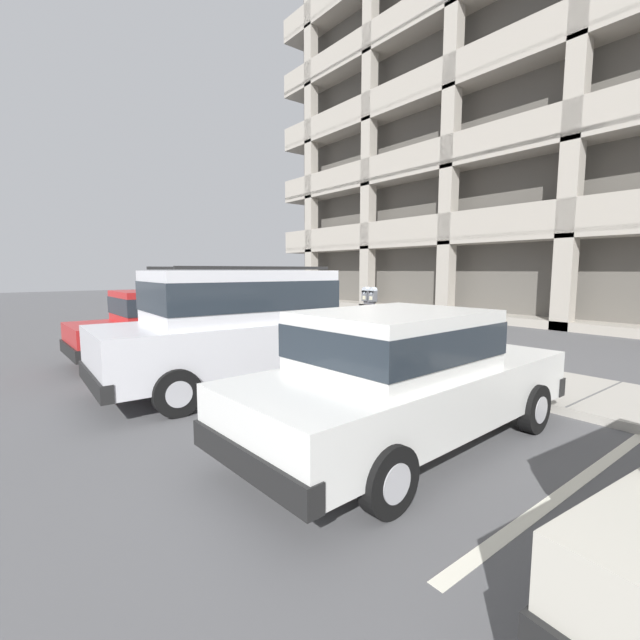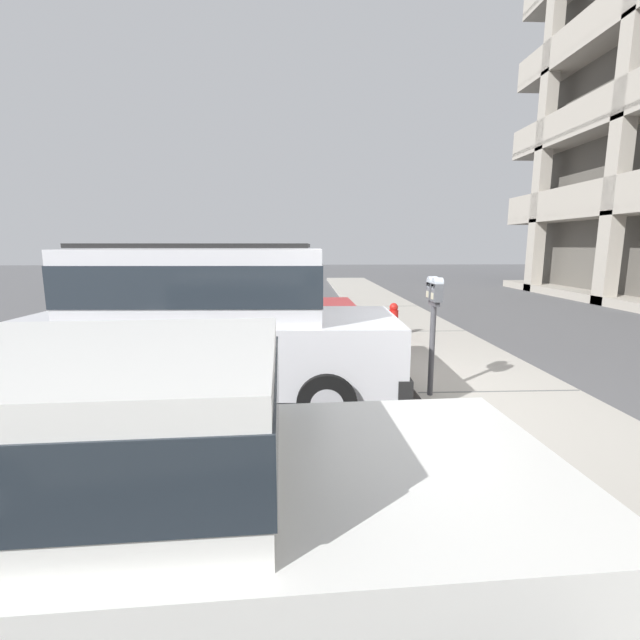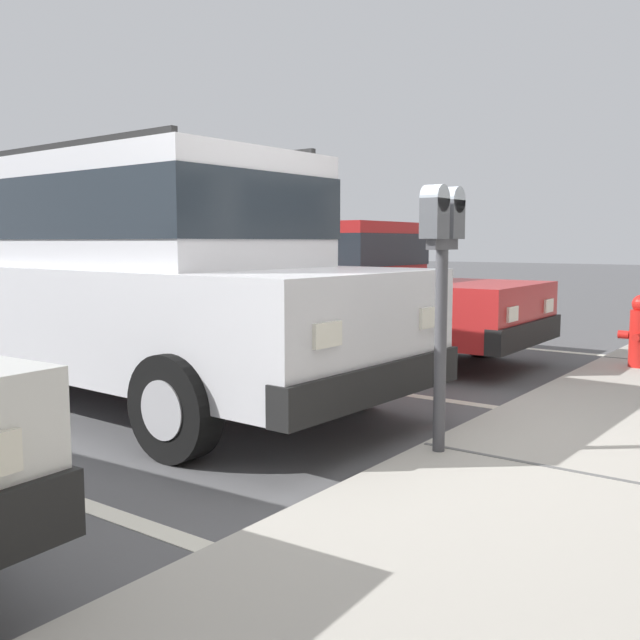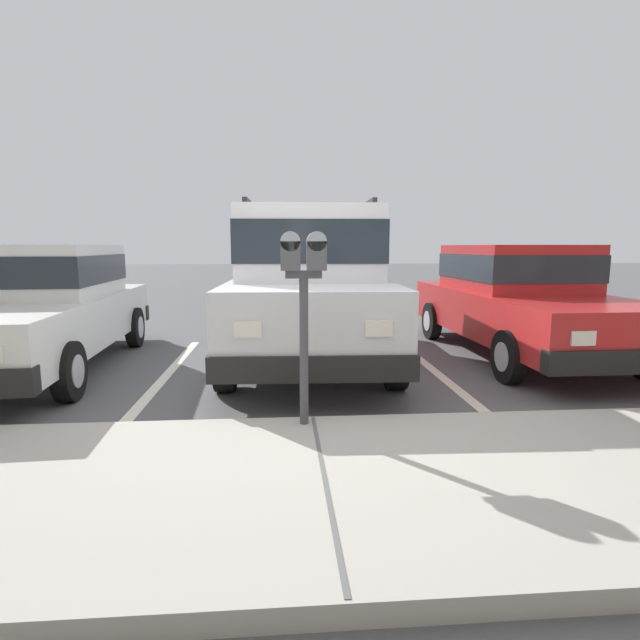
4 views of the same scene
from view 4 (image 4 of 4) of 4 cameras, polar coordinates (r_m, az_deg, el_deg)
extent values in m
cube|color=#565659|center=(4.46, -0.99, -12.19)|extent=(80.00, 80.00, 0.10)
cube|color=#ADA89E|center=(3.23, 0.50, -18.46)|extent=(40.00, 2.20, 0.12)
cube|color=#606060|center=(3.20, 0.50, -17.47)|extent=(0.03, 2.16, 0.00)
cube|color=silver|center=(6.07, 13.73, -6.31)|extent=(0.12, 4.80, 0.01)
cube|color=silver|center=(5.93, -17.82, -6.82)|extent=(0.12, 4.80, 0.01)
cube|color=silver|center=(6.68, -1.38, 1.61)|extent=(2.00, 4.76, 0.80)
cube|color=silver|center=(6.68, -1.41, 8.66)|extent=(1.72, 2.97, 0.84)
cube|color=#232B33|center=(6.68, -1.41, 8.84)|extent=(1.74, 2.99, 0.46)
cube|color=black|center=(4.45, -0.74, -5.50)|extent=(1.88, 0.22, 0.24)
cube|color=black|center=(9.00, -1.68, 1.58)|extent=(1.88, 0.22, 0.24)
cube|color=silver|center=(4.35, -8.26, -1.07)|extent=(0.24, 0.04, 0.14)
cube|color=silver|center=(4.39, 6.74, -0.97)|extent=(0.24, 0.04, 0.14)
cylinder|color=black|center=(5.36, -10.74, -4.56)|extent=(0.22, 0.67, 0.66)
cylinder|color=#B2B2B7|center=(5.36, -10.74, -4.56)|extent=(0.23, 0.37, 0.36)
cylinder|color=black|center=(5.41, 8.59, -4.40)|extent=(0.22, 0.67, 0.66)
cylinder|color=#B2B2B7|center=(5.41, 8.59, -4.40)|extent=(0.23, 0.37, 0.36)
cylinder|color=black|center=(8.21, -7.89, -0.01)|extent=(0.22, 0.67, 0.66)
cylinder|color=#B2B2B7|center=(8.21, -7.89, -0.01)|extent=(0.23, 0.37, 0.36)
cylinder|color=black|center=(8.24, 4.70, 0.07)|extent=(0.22, 0.67, 0.66)
cylinder|color=#B2B2B7|center=(8.24, 4.70, 0.07)|extent=(0.23, 0.37, 0.36)
cube|color=black|center=(6.72, -7.45, 12.52)|extent=(0.14, 2.62, 0.05)
cube|color=black|center=(6.75, 4.57, 12.54)|extent=(0.14, 2.62, 0.05)
cube|color=red|center=(7.49, 22.03, 0.74)|extent=(1.77, 4.42, 0.60)
cube|color=red|center=(7.71, 21.26, 5.61)|extent=(1.53, 2.00, 0.64)
cube|color=#232B33|center=(7.71, 21.27, 5.73)|extent=(1.55, 2.03, 0.35)
cube|color=black|center=(5.72, 31.87, -3.97)|extent=(1.74, 0.19, 0.24)
cube|color=black|center=(9.47, 16.00, 1.41)|extent=(1.74, 0.19, 0.24)
cube|color=silver|center=(5.33, 27.88, -1.86)|extent=(0.24, 0.03, 0.14)
cylinder|color=black|center=(5.97, 20.74, -3.94)|extent=(0.17, 0.60, 0.60)
cylinder|color=#B2B2B7|center=(5.97, 20.74, -3.94)|extent=(0.18, 0.33, 0.33)
cylinder|color=black|center=(8.46, 12.65, -0.09)|extent=(0.17, 0.60, 0.60)
cylinder|color=#B2B2B7|center=(8.46, 12.65, -0.09)|extent=(0.18, 0.33, 0.33)
cylinder|color=black|center=(9.11, 22.67, 0.06)|extent=(0.17, 0.60, 0.60)
cylinder|color=#B2B2B7|center=(9.11, 22.67, 0.06)|extent=(0.18, 0.33, 0.33)
cube|color=silver|center=(7.02, -29.66, -0.23)|extent=(1.91, 4.48, 0.60)
cube|color=silver|center=(7.24, -29.12, 4.98)|extent=(1.59, 2.05, 0.64)
cube|color=#232B33|center=(7.24, -29.13, 5.10)|extent=(1.62, 2.08, 0.35)
cube|color=black|center=(9.06, -24.44, 0.67)|extent=(1.74, 0.24, 0.24)
cylinder|color=black|center=(5.52, -26.75, -5.27)|extent=(0.19, 0.61, 0.60)
cylinder|color=#B2B2B7|center=(5.52, -26.75, -5.27)|extent=(0.20, 0.34, 0.33)
cylinder|color=black|center=(8.63, -31.22, -0.95)|extent=(0.19, 0.61, 0.60)
cylinder|color=#B2B2B7|center=(8.63, -31.22, -0.95)|extent=(0.20, 0.34, 0.33)
cylinder|color=black|center=(8.10, -20.39, -0.79)|extent=(0.19, 0.61, 0.60)
cylinder|color=#B2B2B7|center=(8.10, -20.39, -0.79)|extent=(0.20, 0.34, 0.33)
cylinder|color=#47474C|center=(3.91, -1.85, -3.71)|extent=(0.07, 0.07, 1.16)
cube|color=#47474C|center=(3.83, -1.89, 5.23)|extent=(0.28, 0.06, 0.06)
cube|color=#515459|center=(3.83, -0.40, 7.33)|extent=(0.15, 0.11, 0.22)
cylinder|color=#9EA8B2|center=(3.83, -0.40, 8.98)|extent=(0.15, 0.11, 0.15)
cube|color=#B7B293|center=(3.89, -0.46, 6.78)|extent=(0.08, 0.01, 0.08)
cube|color=#515459|center=(3.82, -3.41, 7.31)|extent=(0.15, 0.11, 0.22)
cylinder|color=#9EA8B2|center=(3.82, -3.43, 8.96)|extent=(0.15, 0.11, 0.15)
cube|color=#B7B293|center=(3.88, -3.42, 6.76)|extent=(0.08, 0.01, 0.08)
camera|label=1|loc=(11.78, -36.25, 9.03)|focal=24.00mm
camera|label=2|loc=(7.43, -47.75, 9.51)|focal=24.00mm
camera|label=3|loc=(4.02, -64.27, 0.83)|focal=40.00mm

